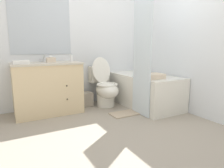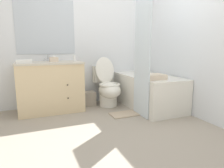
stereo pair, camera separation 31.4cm
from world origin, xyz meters
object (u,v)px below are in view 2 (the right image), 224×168
at_px(bath_mat, 125,114).
at_px(sink_faucet, 48,59).
at_px(wastebasket, 88,99).
at_px(toilet, 108,88).
at_px(bathtub, 148,91).
at_px(soap_dispenser, 75,58).
at_px(vanity_cabinet, 51,86).
at_px(hand_towel_folded, 24,61).
at_px(tissue_box, 54,59).
at_px(bath_towel_folded, 154,77).

bearing_deg(bath_mat, sink_faucet, 140.52).
relative_size(sink_faucet, wastebasket, 0.55).
relative_size(toilet, bathtub, 0.63).
xyz_separation_m(soap_dispenser, bath_mat, (0.62, -0.74, -0.88)).
height_order(vanity_cabinet, hand_towel_folded, hand_towel_folded).
relative_size(bathtub, soap_dispenser, 10.38).
height_order(toilet, bathtub, toilet).
height_order(tissue_box, bath_mat, tissue_box).
distance_m(sink_faucet, bath_towel_folded, 1.83).
xyz_separation_m(bathtub, bath_towel_folded, (-0.14, -0.39, 0.32)).
distance_m(bathtub, hand_towel_folded, 2.12).
relative_size(sink_faucet, tissue_box, 1.05).
xyz_separation_m(tissue_box, soap_dispenser, (0.36, 0.05, 0.02)).
bearing_deg(bath_towel_folded, tissue_box, 150.08).
bearing_deg(wastebasket, soap_dispenser, -177.76).
distance_m(sink_faucet, hand_towel_folded, 0.50).
distance_m(bathtub, wastebasket, 1.12).
bearing_deg(bath_mat, tissue_box, 145.19).
distance_m(wastebasket, soap_dispenser, 0.80).
height_order(wastebasket, tissue_box, tissue_box).
bearing_deg(wastebasket, toilet, -25.07).
bearing_deg(bathtub, bath_towel_folded, -110.10).
xyz_separation_m(bathtub, wastebasket, (-0.99, 0.49, -0.16)).
distance_m(sink_faucet, tissue_box, 0.20).
relative_size(wastebasket, tissue_box, 1.90).
bearing_deg(bathtub, hand_towel_folded, 171.85).
bearing_deg(hand_towel_folded, bath_towel_folded, -19.99).
distance_m(bath_towel_folded, bath_mat, 0.76).
bearing_deg(bath_mat, toilet, 95.90).
height_order(bathtub, bath_mat, bathtub).
relative_size(tissue_box, bath_mat, 0.30).
xyz_separation_m(bathtub, tissue_box, (-1.57, 0.43, 0.58)).
relative_size(soap_dispenser, bath_mat, 0.30).
relative_size(toilet, soap_dispenser, 6.55).
bearing_deg(toilet, tissue_box, 174.11).
bearing_deg(bath_mat, bathtub, 23.56).
relative_size(sink_faucet, bath_mat, 0.31).
bearing_deg(wastebasket, bathtub, -26.45).
height_order(vanity_cabinet, bathtub, vanity_cabinet).
bearing_deg(bath_mat, bath_towel_folded, -17.23).
bearing_deg(tissue_box, bath_mat, -34.81).
bearing_deg(bath_mat, vanity_cabinet, 147.58).
height_order(vanity_cabinet, bath_towel_folded, vanity_cabinet).
bearing_deg(sink_faucet, bath_mat, -39.48).
height_order(sink_faucet, soap_dispenser, soap_dispenser).
distance_m(wastebasket, hand_towel_folded, 1.29).
relative_size(hand_towel_folded, bath_towel_folded, 0.68).
bearing_deg(bath_towel_folded, vanity_cabinet, 151.66).
xyz_separation_m(sink_faucet, bath_mat, (1.06, -0.87, -0.86)).
distance_m(sink_faucet, wastebasket, 1.00).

